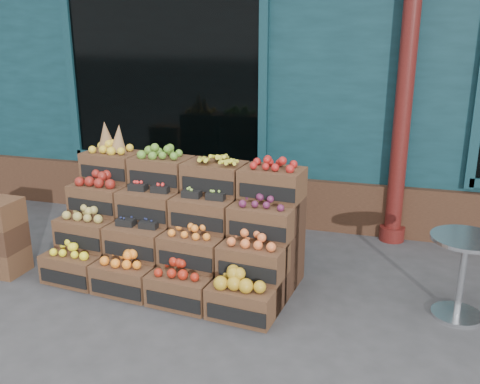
# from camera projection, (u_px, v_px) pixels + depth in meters

# --- Properties ---
(ground) EXTENTS (60.00, 60.00, 0.00)m
(ground) POSITION_uv_depth(u_px,v_px,m) (239.00, 313.00, 4.53)
(ground) COLOR #373739
(ground) RESTS_ON ground
(shop_facade) EXTENTS (12.00, 6.24, 4.80)m
(shop_facade) POSITION_uv_depth(u_px,v_px,m) (331.00, 21.00, 8.50)
(shop_facade) COLOR #0F2E34
(shop_facade) RESTS_ON ground
(crate_display) EXTENTS (2.37, 1.33, 1.42)m
(crate_display) POSITION_uv_depth(u_px,v_px,m) (177.00, 233.00, 5.09)
(crate_display) COLOR #4C301E
(crate_display) RESTS_ON ground
(bistro_table) EXTENTS (0.57, 0.57, 0.71)m
(bistro_table) POSITION_uv_depth(u_px,v_px,m) (463.00, 267.00, 4.36)
(bistro_table) COLOR #B9BBC1
(bistro_table) RESTS_ON ground
(shopkeeper) EXTENTS (0.70, 0.46, 1.90)m
(shopkeeper) POSITION_uv_depth(u_px,v_px,m) (178.00, 134.00, 7.09)
(shopkeeper) COLOR #185623
(shopkeeper) RESTS_ON ground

